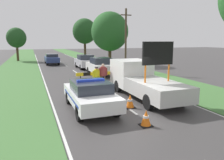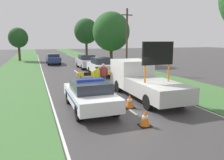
{
  "view_description": "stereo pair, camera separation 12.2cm",
  "coord_description": "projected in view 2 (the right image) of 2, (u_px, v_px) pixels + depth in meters",
  "views": [
    {
      "loc": [
        -4.35,
        -9.06,
        3.32
      ],
      "look_at": [
        -0.11,
        2.42,
        1.1
      ],
      "focal_mm": 35.0,
      "sensor_mm": 36.0,
      "label": 1
    },
    {
      "loc": [
        -4.23,
        -9.1,
        3.32
      ],
      "look_at": [
        -0.11,
        2.42,
        1.1
      ],
      "focal_mm": 35.0,
      "sensor_mm": 36.0,
      "label": 2
    }
  ],
  "objects": [
    {
      "name": "traffic_cone_near_truck",
      "position": [
        95.0,
        90.0,
        13.62
      ],
      "size": [
        0.36,
        0.36,
        0.5
      ],
      "color": "black",
      "rests_on": "ground"
    },
    {
      "name": "grass_verge_right",
      "position": [
        110.0,
        64.0,
        30.91
      ],
      "size": [
        4.67,
        120.0,
        0.03
      ],
      "color": "#427038",
      "rests_on": "ground"
    },
    {
      "name": "queued_car_van_white",
      "position": [
        101.0,
        66.0,
        21.21
      ],
      "size": [
        1.88,
        4.4,
        1.7
      ],
      "rotation": [
        0.0,
        0.0,
        3.14
      ],
      "color": "silver",
      "rests_on": "ground"
    },
    {
      "name": "police_officer",
      "position": [
        97.0,
        76.0,
        15.15
      ],
      "size": [
        0.56,
        0.35,
        1.55
      ],
      "rotation": [
        0.0,
        0.0,
        2.8
      ],
      "color": "#191E38",
      "rests_on": "ground"
    },
    {
      "name": "roadside_tree_mid_left",
      "position": [
        18.0,
        38.0,
        35.39
      ],
      "size": [
        3.08,
        3.08,
        5.39
      ],
      "color": "#42301E",
      "rests_on": "ground"
    },
    {
      "name": "utility_pole",
      "position": [
        127.0,
        40.0,
        22.99
      ],
      "size": [
        1.2,
        0.2,
        6.58
      ],
      "color": "#473828",
      "rests_on": "ground"
    },
    {
      "name": "lane_markings",
      "position": [
        74.0,
        70.0,
        25.16
      ],
      "size": [
        7.03,
        60.75,
        0.01
      ],
      "color": "silver",
      "rests_on": "ground"
    },
    {
      "name": "pedestrian_civilian",
      "position": [
        103.0,
        74.0,
        15.3
      ],
      "size": [
        0.62,
        0.4,
        1.74
      ],
      "rotation": [
        0.0,
        0.0,
        0.36
      ],
      "color": "brown",
      "rests_on": "ground"
    },
    {
      "name": "traffic_cone_near_police",
      "position": [
        145.0,
        118.0,
        8.55
      ],
      "size": [
        0.47,
        0.47,
        0.65
      ],
      "color": "black",
      "rests_on": "ground"
    },
    {
      "name": "grass_verge_left",
      "position": [
        20.0,
        68.0,
        27.0
      ],
      "size": [
        4.67,
        120.0,
        0.03
      ],
      "color": "#427038",
      "rests_on": "ground"
    },
    {
      "name": "traffic_cone_centre_front",
      "position": [
        102.0,
        79.0,
        17.55
      ],
      "size": [
        0.42,
        0.42,
        0.58
      ],
      "color": "black",
      "rests_on": "ground"
    },
    {
      "name": "police_car",
      "position": [
        90.0,
        94.0,
        10.56
      ],
      "size": [
        1.89,
        4.51,
        1.52
      ],
      "rotation": [
        0.0,
        0.0,
        0.07
      ],
      "color": "white",
      "rests_on": "ground"
    },
    {
      "name": "traffic_cone_lane_edge",
      "position": [
        130.0,
        101.0,
        10.88
      ],
      "size": [
        0.5,
        0.5,
        0.68
      ],
      "color": "black",
      "rests_on": "ground"
    },
    {
      "name": "ground_plane",
      "position": [
        131.0,
        111.0,
        10.43
      ],
      "size": [
        160.0,
        160.0,
        0.0
      ],
      "primitive_type": "plane",
      "color": "#3D3A3A"
    },
    {
      "name": "work_truck",
      "position": [
        141.0,
        79.0,
        13.1
      ],
      "size": [
        2.1,
        6.38,
        3.27
      ],
      "rotation": [
        0.0,
        0.0,
        3.15
      ],
      "color": "white",
      "rests_on": "ground"
    },
    {
      "name": "roadside_tree_near_left",
      "position": [
        111.0,
        32.0,
        30.34
      ],
      "size": [
        5.14,
        5.14,
        7.25
      ],
      "color": "#42301E",
      "rests_on": "ground"
    },
    {
      "name": "roadside_tree_near_right",
      "position": [
        86.0,
        31.0,
        37.94
      ],
      "size": [
        4.14,
        4.14,
        7.1
      ],
      "color": "#42301E",
      "rests_on": "ground"
    },
    {
      "name": "queued_car_sedan_silver",
      "position": [
        86.0,
        61.0,
        26.32
      ],
      "size": [
        1.85,
        4.47,
        1.65
      ],
      "rotation": [
        0.0,
        0.0,
        3.14
      ],
      "color": "#B2B2B7",
      "rests_on": "ground"
    },
    {
      "name": "road_barrier",
      "position": [
        98.0,
        74.0,
        15.95
      ],
      "size": [
        3.13,
        0.08,
        1.06
      ],
      "rotation": [
        0.0,
        0.0,
        -0.11
      ],
      "color": "black",
      "rests_on": "ground"
    },
    {
      "name": "traffic_cone_behind_barrier",
      "position": [
        82.0,
        85.0,
        15.18
      ],
      "size": [
        0.38,
        0.38,
        0.53
      ],
      "color": "black",
      "rests_on": "ground"
    },
    {
      "name": "queued_car_hatch_blue",
      "position": [
        53.0,
        59.0,
        30.96
      ],
      "size": [
        1.76,
        4.61,
        1.48
      ],
      "rotation": [
        0.0,
        0.0,
        3.14
      ],
      "color": "navy",
      "rests_on": "ground"
    }
  ]
}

